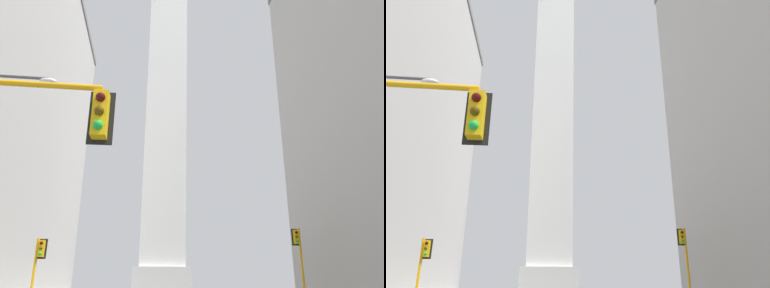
% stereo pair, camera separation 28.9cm
% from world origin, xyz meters
% --- Properties ---
extents(obelisk, '(8.28, 8.28, 63.19)m').
position_xyz_m(obelisk, '(0.00, 58.59, 30.52)').
color(obelisk, silver).
rests_on(obelisk, ground_plane).
extents(traffic_light_mid_right, '(0.79, 0.51, 6.18)m').
position_xyz_m(traffic_light_mid_right, '(9.69, 29.50, 4.06)').
color(traffic_light_mid_right, orange).
rests_on(traffic_light_mid_right, ground_plane).
extents(traffic_light_mid_left, '(0.79, 0.52, 4.83)m').
position_xyz_m(traffic_light_mid_left, '(-9.63, 26.90, 3.19)').
color(traffic_light_mid_left, orange).
rests_on(traffic_light_mid_left, ground_plane).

